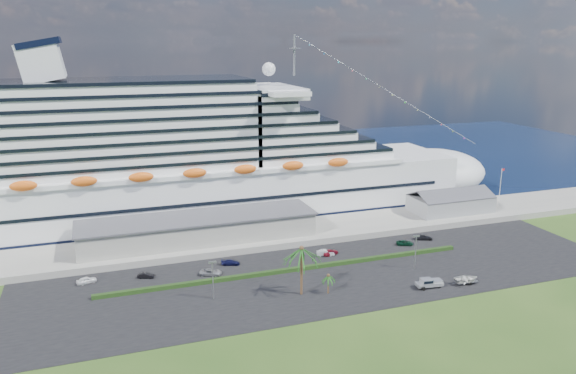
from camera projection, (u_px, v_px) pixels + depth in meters
name	position (u px, v px, depth m)	size (l,w,h in m)	color
ground	(352.00, 295.00, 118.29)	(420.00, 420.00, 0.00)	#294918
asphalt_lot	(331.00, 275.00, 128.33)	(140.00, 38.00, 0.12)	black
wharf	(289.00, 232.00, 154.60)	(240.00, 20.00, 1.80)	gray
water	(218.00, 168.00, 237.03)	(420.00, 160.00, 0.02)	black
cruise_ship	(194.00, 165.00, 165.66)	(191.00, 38.00, 54.00)	silver
terminal_building	(199.00, 228.00, 145.56)	(61.00, 15.00, 6.30)	gray
port_shed	(450.00, 203.00, 170.37)	(24.00, 12.31, 7.37)	gray
flagpole	(500.00, 186.00, 175.18)	(1.08, 0.16, 12.00)	silver
hedge	(291.00, 270.00, 130.20)	(88.00, 1.10, 0.90)	black
lamp_post_left	(213.00, 275.00, 115.29)	(1.60, 0.35, 8.27)	gray
lamp_post_right	(416.00, 248.00, 130.66)	(1.60, 0.35, 8.27)	gray
palm_tall	(302.00, 254.00, 116.43)	(8.82, 8.82, 11.13)	#47301E
palm_short	(328.00, 278.00, 118.21)	(3.53, 3.53, 4.56)	#47301E
parked_car_0	(87.00, 280.00, 123.85)	(1.72, 4.26, 1.45)	white
parked_car_1	(146.00, 275.00, 126.59)	(1.29, 3.71, 1.22)	black
parked_car_2	(211.00, 272.00, 128.20)	(2.32, 5.03, 1.40)	#92939A
parked_car_3	(230.00, 262.00, 134.07)	(1.78, 4.37, 1.27)	#121440
parked_car_4	(330.00, 252.00, 140.34)	(1.74, 4.33, 1.48)	maroon
parked_car_5	(325.00, 253.00, 139.97)	(1.53, 4.40, 1.45)	silver
parked_car_6	(405.00, 243.00, 147.10)	(2.03, 4.40, 1.22)	#0D3522
parked_car_7	(424.00, 237.00, 151.17)	(1.82, 4.49, 1.30)	black
pickup_truck	(429.00, 283.00, 121.61)	(6.15, 2.88, 2.09)	black
boat_trailer	(467.00, 279.00, 123.40)	(6.37, 4.25, 1.81)	gray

